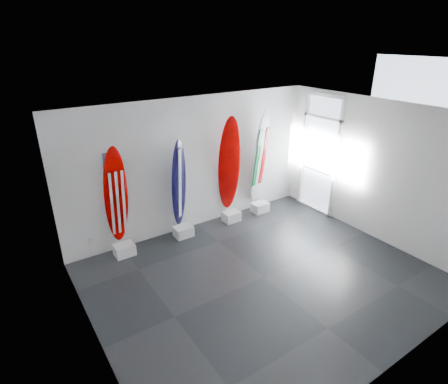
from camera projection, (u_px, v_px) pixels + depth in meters
floor at (264, 277)px, 6.77m from camera, size 6.00×6.00×0.00m
ceiling at (272, 117)px, 5.57m from camera, size 6.00×6.00×0.00m
wall_back at (195, 165)px, 8.07m from camera, size 6.00×0.00×6.00m
wall_front at (406, 281)px, 4.26m from camera, size 6.00×0.00×6.00m
wall_left at (87, 261)px, 4.63m from camera, size 0.00×5.00×5.00m
wall_right at (376, 171)px, 7.70m from camera, size 0.00×5.00×5.00m
display_block_usa at (124, 250)px, 7.41m from camera, size 0.40×0.30×0.24m
surfboard_usa at (116, 196)px, 7.03m from camera, size 0.48×0.36×2.09m
display_block_navy at (183, 231)px, 8.11m from camera, size 0.40×0.30×0.24m
surfboard_navy at (179, 184)px, 7.74m from camera, size 0.49×0.34×1.99m
display_block_swiss at (231, 216)px, 8.78m from camera, size 0.40×0.30×0.24m
surfboard_swiss at (229, 165)px, 8.34m from camera, size 0.62×0.52×2.34m
display_block_italy at (260, 207)px, 9.24m from camera, size 0.40×0.30×0.24m
surfboard_italy at (260, 157)px, 8.79m from camera, size 0.62×0.50×2.40m
wall_outlet at (91, 242)px, 7.26m from camera, size 0.09×0.02×0.13m
glass_door at (319, 156)px, 8.90m from camera, size 0.12×1.16×2.85m
balcony at (350, 180)px, 9.95m from camera, size 2.80×2.20×1.20m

